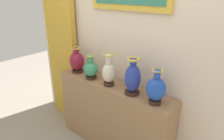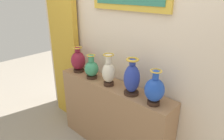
# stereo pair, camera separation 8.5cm
# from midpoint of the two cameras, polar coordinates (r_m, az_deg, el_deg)

# --- Properties ---
(display_shelf) EXTENTS (1.54, 0.30, 0.91)m
(display_shelf) POSITION_cam_midpoint_polar(r_m,az_deg,el_deg) (2.56, -0.98, -13.22)
(display_shelf) COLOR #99704C
(display_shelf) RESTS_ON ground_plane
(back_wall) EXTENTS (3.10, 0.14, 2.94)m
(back_wall) POSITION_cam_midpoint_polar(r_m,az_deg,el_deg) (2.29, 2.40, 10.74)
(back_wall) COLOR beige
(back_wall) RESTS_ON ground_plane
(curtain_gold) EXTENTS (0.58, 0.08, 2.73)m
(curtain_gold) POSITION_cam_midpoint_polar(r_m,az_deg,el_deg) (2.99, -15.15, 10.25)
(curtain_gold) COLOR gold
(curtain_gold) RESTS_ON ground_plane
(vase_burgundy) EXTENTS (0.19, 0.19, 0.33)m
(vase_burgundy) POSITION_cam_midpoint_polar(r_m,az_deg,el_deg) (2.65, -10.82, 2.43)
(vase_burgundy) COLOR #382319
(vase_burgundy) RESTS_ON display_shelf
(vase_jade) EXTENTS (0.17, 0.17, 0.30)m
(vase_jade) POSITION_cam_midpoint_polar(r_m,az_deg,el_deg) (2.44, -6.97, 0.32)
(vase_jade) COLOR #382319
(vase_jade) RESTS_ON display_shelf
(vase_ivory) EXTENTS (0.15, 0.15, 0.37)m
(vase_ivory) POSITION_cam_midpoint_polar(r_m,az_deg,el_deg) (2.23, -2.03, -0.66)
(vase_ivory) COLOR #382319
(vase_ivory) RESTS_ON display_shelf
(vase_cobalt) EXTENTS (0.16, 0.16, 0.39)m
(vase_cobalt) POSITION_cam_midpoint_polar(r_m,az_deg,el_deg) (2.05, 4.68, -2.32)
(vase_cobalt) COLOR #382319
(vase_cobalt) RESTS_ON display_shelf
(vase_sapphire) EXTENTS (0.19, 0.19, 0.35)m
(vase_sapphire) POSITION_cam_midpoint_polar(r_m,az_deg,el_deg) (1.92, 11.08, -5.32)
(vase_sapphire) COLOR #382319
(vase_sapphire) RESTS_ON display_shelf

